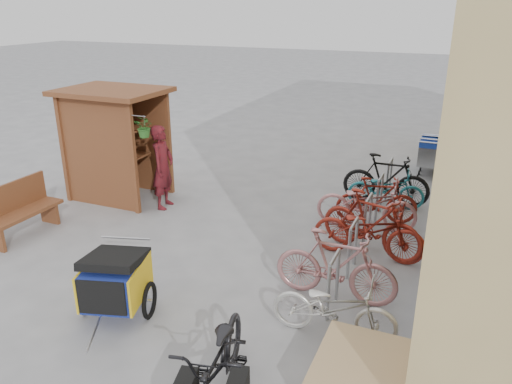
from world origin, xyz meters
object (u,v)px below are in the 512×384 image
at_px(person_kiosk, 163,167).
at_px(bike_4, 367,204).
at_px(bike_0, 334,308).
at_px(cargo_bike, 219,369).
at_px(child_trailer, 115,279).
at_px(kiosk, 112,129).
at_px(bike_7, 386,179).
at_px(pallet_stack, 361,375).
at_px(bike_2, 369,231).
at_px(shopping_carts, 431,151).
at_px(bench, 18,209).
at_px(bike_3, 371,223).
at_px(bike_6, 386,189).
at_px(bike_1, 336,266).
at_px(bike_5, 377,200).

height_order(person_kiosk, bike_4, person_kiosk).
height_order(person_kiosk, bike_0, person_kiosk).
distance_m(cargo_bike, bike_4, 5.22).
relative_size(cargo_bike, person_kiosk, 1.18).
relative_size(child_trailer, bike_0, 1.04).
relative_size(kiosk, child_trailer, 1.47).
height_order(cargo_bike, bike_7, bike_7).
height_order(pallet_stack, child_trailer, child_trailer).
distance_m(kiosk, bike_2, 5.86).
bearing_deg(child_trailer, bike_2, 30.04).
xyz_separation_m(shopping_carts, bike_0, (-0.54, -7.53, -0.15)).
relative_size(bench, bike_3, 0.86).
bearing_deg(bench, bike_7, 36.06).
xyz_separation_m(bike_3, bike_6, (-0.10, 2.20, -0.14)).
relative_size(kiosk, bike_3, 1.34).
xyz_separation_m(person_kiosk, bike_2, (4.41, -0.58, -0.39)).
height_order(bike_0, bike_2, bike_2).
bearing_deg(bike_2, kiosk, 82.80).
bearing_deg(kiosk, child_trailer, -52.47).
bearing_deg(shopping_carts, bike_6, -103.13).
distance_m(pallet_stack, bike_4, 4.44).
xyz_separation_m(child_trailer, bike_2, (2.87, 3.02, -0.05)).
distance_m(pallet_stack, bench, 6.86).
xyz_separation_m(pallet_stack, person_kiosk, (-4.97, 3.76, 0.67)).
height_order(bike_2, bike_3, bike_3).
bearing_deg(bike_1, bike_0, -166.84).
distance_m(shopping_carts, bike_4, 4.11).
bearing_deg(bike_7, cargo_bike, 173.63).
relative_size(bike_1, bike_5, 1.14).
xyz_separation_m(cargo_bike, bike_3, (0.77, 4.20, 0.04)).
bearing_deg(bike_5, shopping_carts, -26.80).
height_order(bike_1, bike_5, bike_1).
bearing_deg(shopping_carts, bike_1, -96.40).
bearing_deg(bench, shopping_carts, 46.42).
relative_size(bike_2, bike_4, 1.00).
xyz_separation_m(kiosk, bench, (-0.41, -2.35, -1.04)).
height_order(bike_0, bike_6, bike_0).
xyz_separation_m(pallet_stack, bike_5, (-0.69, 4.68, 0.26)).
height_order(shopping_carts, bike_7, bike_7).
xyz_separation_m(bike_6, bike_7, (-0.04, 0.21, 0.14)).
height_order(bike_2, bike_7, bike_7).
distance_m(kiosk, shopping_carts, 7.79).
bearing_deg(bike_7, child_trailer, 153.06).
distance_m(cargo_bike, bike_3, 4.27).
xyz_separation_m(child_trailer, bike_3, (2.87, 3.19, 0.02)).
xyz_separation_m(pallet_stack, bench, (-6.68, 1.52, 0.31)).
height_order(child_trailer, bike_7, bike_7).
xyz_separation_m(pallet_stack, child_trailer, (-3.43, 0.16, 0.33)).
distance_m(pallet_stack, bike_2, 3.24).
distance_m(kiosk, bike_1, 6.02).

